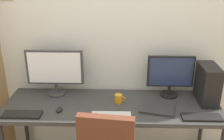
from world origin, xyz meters
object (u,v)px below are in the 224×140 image
monitor_right (170,74)px  laptop_closed (157,109)px  desk (112,109)px  keyboard_left (22,114)px  keyboard_right (202,117)px  keyboard_center (111,116)px  pc_tower (208,84)px  computer_mouse (59,109)px  monitor_left (55,70)px  coffee_mug (119,99)px

monitor_right → laptop_closed: bearing=-118.1°
desk → laptop_closed: 0.45m
keyboard_left → keyboard_right: (1.64, 0.00, 0.00)m
keyboard_center → pc_tower: bearing=19.1°
keyboard_center → keyboard_right: size_ratio=1.01×
computer_mouse → laptop_closed: computer_mouse is taller
pc_tower → computer_mouse: size_ratio=3.99×
monitor_left → desk: bearing=-19.5°
monitor_left → keyboard_center: monitor_left is taller
keyboard_center → keyboard_right: same height
monitor_left → laptop_closed: 1.11m
desk → monitor_left: 0.72m
monitor_left → keyboard_right: bearing=-17.3°
desk → laptop_closed: bearing=-12.1°
monitor_right → keyboard_right: 0.55m
computer_mouse → keyboard_center: bearing=-10.4°
monitor_left → coffee_mug: bearing=-14.6°
keyboard_left → keyboard_center: same height
monitor_right → keyboard_right: (0.22, -0.44, -0.24)m
monitor_right → keyboard_left: (-1.42, -0.44, -0.24)m
pc_tower → keyboard_right: 0.40m
monitor_right → keyboard_center: 0.78m
desk → computer_mouse: size_ratio=22.34×
monitor_right → pc_tower: bearing=-17.7°
monitor_right → laptop_closed: (-0.16, -0.31, -0.23)m
laptop_closed → desk: bearing=-178.4°
computer_mouse → laptop_closed: size_ratio=0.30×
laptop_closed → pc_tower: bearing=34.2°
monitor_left → keyboard_left: (-0.22, -0.44, -0.27)m
monitor_right → laptop_closed: size_ratio=1.50×
monitor_right → computer_mouse: (-1.10, -0.35, -0.23)m
keyboard_left → keyboard_center: bearing=0.0°
keyboard_right → computer_mouse: (-1.32, 0.09, 0.01)m
desk → coffee_mug: (0.07, 0.04, 0.10)m
desk → monitor_left: bearing=160.5°
monitor_left → keyboard_left: size_ratio=1.67×
monitor_right → keyboard_right: bearing=-63.3°
desk → coffee_mug: bearing=29.7°
keyboard_right → coffee_mug: (-0.75, 0.27, 0.04)m
desk → coffee_mug: coffee_mug is taller
laptop_closed → coffee_mug: (-0.37, 0.13, 0.03)m
monitor_right → keyboard_center: (-0.60, -0.44, -0.24)m
desk → pc_tower: (0.95, 0.10, 0.24)m
computer_mouse → keyboard_left: bearing=-164.2°
desk → pc_tower: bearing=6.0°
pc_tower → keyboard_left: 1.81m
desk → keyboard_left: keyboard_left is taller
pc_tower → keyboard_center: bearing=-160.9°
monitor_right → coffee_mug: (-0.53, -0.17, -0.20)m
monitor_left → keyboard_right: (1.42, -0.44, -0.27)m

